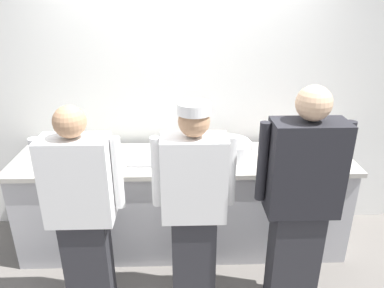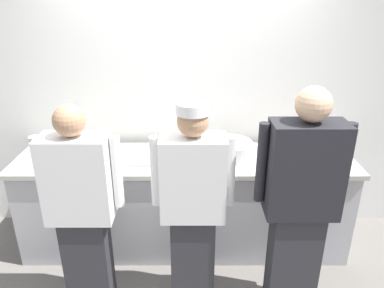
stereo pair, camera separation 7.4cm
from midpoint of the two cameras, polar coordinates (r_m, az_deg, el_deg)
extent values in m
plane|color=slate|center=(3.33, -1.90, -19.18)|extent=(9.00, 9.00, 0.00)
cube|color=white|center=(3.40, -2.21, 9.01)|extent=(4.58, 0.10, 2.83)
cube|color=#B2B2B7|center=(3.35, -2.00, -9.54)|extent=(2.86, 0.62, 0.86)
cube|color=#B7B2A8|center=(3.14, -2.11, -2.55)|extent=(2.92, 0.68, 0.04)
cube|color=#2D2D33|center=(2.91, -16.65, -17.58)|extent=(0.32, 0.20, 0.77)
cube|color=white|center=(2.53, -18.39, -5.52)|extent=(0.45, 0.24, 0.61)
cylinder|color=white|center=(2.64, -23.66, -4.42)|extent=(0.07, 0.07, 0.52)
cylinder|color=white|center=(2.49, -12.50, -4.54)|extent=(0.07, 0.07, 0.52)
sphere|color=tan|center=(2.37, -19.61, 3.33)|extent=(0.21, 0.21, 0.21)
cube|color=#2D2D33|center=(2.85, -0.51, -17.58)|extent=(0.32, 0.20, 0.76)
cube|color=white|center=(2.46, -0.57, -5.43)|extent=(0.44, 0.24, 0.60)
cylinder|color=white|center=(2.49, -6.51, -4.44)|extent=(0.07, 0.07, 0.51)
cylinder|color=white|center=(2.50, 5.31, -4.28)|extent=(0.07, 0.07, 0.51)
sphere|color=tan|center=(2.30, -0.61, 3.58)|extent=(0.21, 0.21, 0.21)
cylinder|color=white|center=(2.27, -0.61, 5.67)|extent=(0.22, 0.22, 0.07)
cube|color=#2D2D33|center=(2.88, 14.89, -17.07)|extent=(0.35, 0.20, 0.83)
cube|color=#232328|center=(2.48, 16.59, -3.73)|extent=(0.48, 0.24, 0.66)
cylinder|color=#232328|center=(2.43, 10.19, -2.81)|extent=(0.07, 0.07, 0.56)
cylinder|color=#232328|center=(2.60, 22.22, -2.48)|extent=(0.07, 0.07, 0.56)
sphere|color=tan|center=(2.33, 17.81, 6.15)|extent=(0.22, 0.22, 0.22)
cylinder|color=white|center=(3.31, 17.25, -1.70)|extent=(0.21, 0.21, 0.01)
cylinder|color=white|center=(3.31, 17.27, -1.51)|extent=(0.21, 0.21, 0.01)
cylinder|color=white|center=(3.30, 17.30, -1.32)|extent=(0.21, 0.21, 0.01)
cylinder|color=white|center=(3.30, 17.32, -1.13)|extent=(0.21, 0.21, 0.01)
cylinder|color=white|center=(3.36, -17.99, -1.46)|extent=(0.21, 0.21, 0.01)
cylinder|color=white|center=(3.35, -18.01, -1.28)|extent=(0.21, 0.21, 0.01)
cylinder|color=white|center=(3.35, -18.04, -1.09)|extent=(0.21, 0.21, 0.01)
cylinder|color=white|center=(3.34, -18.06, -0.90)|extent=(0.21, 0.21, 0.01)
cylinder|color=white|center=(3.34, -18.09, -0.71)|extent=(0.21, 0.21, 0.01)
cylinder|color=white|center=(3.33, -18.11, -0.52)|extent=(0.21, 0.21, 0.01)
cylinder|color=white|center=(3.33, -18.14, -0.33)|extent=(0.21, 0.21, 0.01)
cylinder|color=white|center=(3.33, -18.16, -0.14)|extent=(0.21, 0.21, 0.01)
cylinder|color=#B7BABF|center=(3.16, 5.04, -0.70)|extent=(0.39, 0.39, 0.13)
cube|color=#B7BABF|center=(3.11, -6.07, -2.26)|extent=(0.47, 0.35, 0.02)
cylinder|color=red|center=(3.16, 12.24, -0.87)|extent=(0.06, 0.06, 0.16)
cone|color=red|center=(3.12, 12.39, 0.77)|extent=(0.05, 0.05, 0.04)
cylinder|color=#56A333|center=(3.20, -14.89, -0.88)|extent=(0.06, 0.06, 0.16)
cone|color=#56A333|center=(3.17, -15.07, 0.70)|extent=(0.05, 0.05, 0.04)
cylinder|color=white|center=(3.50, -21.99, -0.75)|extent=(0.11, 0.11, 0.05)
cylinder|color=gold|center=(3.49, -22.03, -0.49)|extent=(0.09, 0.09, 0.01)
cylinder|color=white|center=(3.25, -11.71, -1.21)|extent=(0.09, 0.09, 0.05)
cylinder|color=gold|center=(3.25, -11.73, -0.93)|extent=(0.07, 0.07, 0.01)
cylinder|color=white|center=(3.20, 20.03, -2.67)|extent=(0.11, 0.11, 0.04)
cylinder|color=gold|center=(3.19, 20.07, -2.42)|extent=(0.09, 0.09, 0.01)
cylinder|color=white|center=(3.35, 8.79, -0.31)|extent=(0.08, 0.08, 0.05)
cylinder|color=red|center=(3.34, 8.81, -0.04)|extent=(0.07, 0.07, 0.01)
cylinder|color=white|center=(3.14, -22.71, -2.96)|extent=(0.09, 0.09, 0.10)
camera|label=1|loc=(0.04, -90.69, -0.29)|focal=33.81mm
camera|label=2|loc=(0.04, 89.31, 0.29)|focal=33.81mm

